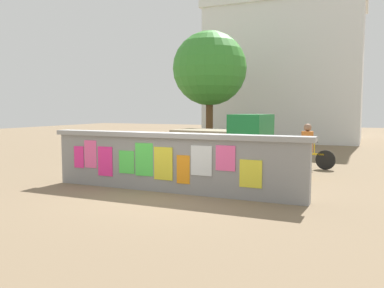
# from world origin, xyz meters

# --- Properties ---
(ground) EXTENTS (60.00, 60.00, 0.00)m
(ground) POSITION_xyz_m (0.00, 8.00, 0.00)
(ground) COLOR #7A664C
(poster_wall) EXTENTS (6.82, 0.42, 1.46)m
(poster_wall) POSITION_xyz_m (-0.00, -0.00, 0.75)
(poster_wall) COLOR gray
(poster_wall) RESTS_ON ground
(auto_rickshaw_truck) EXTENTS (3.76, 1.93, 1.85)m
(auto_rickshaw_truck) POSITION_xyz_m (-0.38, 5.20, 0.90)
(auto_rickshaw_truck) COLOR black
(auto_rickshaw_truck) RESTS_ON ground
(motorcycle) EXTENTS (1.88, 0.64, 0.87)m
(motorcycle) POSITION_xyz_m (-0.36, 1.43, 0.46)
(motorcycle) COLOR black
(motorcycle) RESTS_ON ground
(bicycle_near) EXTENTS (1.70, 0.44, 0.95)m
(bicycle_near) POSITION_xyz_m (2.62, 5.34, 0.36)
(bicycle_near) COLOR black
(bicycle_near) RESTS_ON ground
(person_walking) EXTENTS (0.48, 0.48, 1.62)m
(person_walking) POSITION_xyz_m (2.80, 3.19, 0.99)
(person_walking) COLOR yellow
(person_walking) RESTS_ON ground
(tree_roadside) EXTENTS (3.69, 3.69, 5.90)m
(tree_roadside) POSITION_xyz_m (-2.93, 10.06, 4.03)
(tree_roadside) COLOR brown
(tree_roadside) RESTS_ON ground
(building_background) EXTENTS (9.63, 6.07, 8.80)m
(building_background) POSITION_xyz_m (-0.62, 17.59, 4.42)
(building_background) COLOR silver
(building_background) RESTS_ON ground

